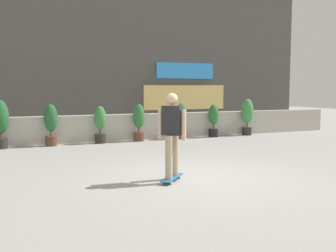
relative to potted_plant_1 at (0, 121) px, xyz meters
The scene contains 11 objects.
ground_plane 6.72m from the potted_plant_1, 56.33° to the right, with size 48.00×48.00×0.00m, color #9E9B96.
planter_wall 3.75m from the potted_plant_1, ahead, with size 18.00×0.40×0.90m, color #B2ADA3.
building_backdrop 6.27m from the potted_plant_1, 50.22° to the left, with size 20.00×2.08×6.50m.
potted_plant_1 is the anchor object (origin of this frame).
potted_plant_2 1.44m from the potted_plant_1, ahead, with size 0.42×0.42×1.31m.
potted_plant_3 3.00m from the potted_plant_1, ahead, with size 0.38×0.38×1.22m.
potted_plant_4 4.33m from the potted_plant_1, ahead, with size 0.40×0.40×1.27m.
potted_plant_5 5.92m from the potted_plant_1, ahead, with size 0.40×0.40×1.27m.
potted_plant_6 7.25m from the potted_plant_1, ahead, with size 0.37×0.37×1.21m.
potted_plant_7 8.73m from the potted_plant_1, ahead, with size 0.46×0.46×1.40m.
skater_mid_plaza 6.48m from the potted_plant_1, 61.59° to the right, with size 0.69×0.72×1.70m.
Camera 1 is at (-3.52, -6.80, 1.77)m, focal length 40.90 mm.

